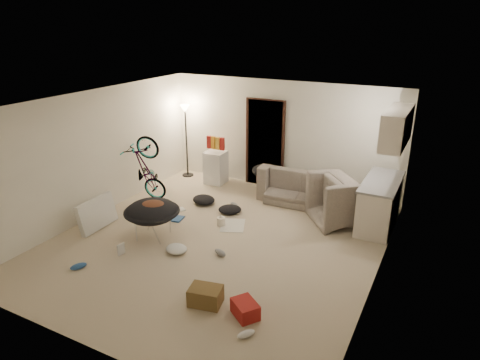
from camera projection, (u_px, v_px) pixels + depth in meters
The scene contains 39 objects.
floor at pixel (217, 242), 7.69m from camera, with size 5.50×6.00×0.02m, color #C0AE93.
ceiling at pixel (214, 102), 6.80m from camera, with size 5.50×6.00×0.02m, color white.
wall_back at pixel (282, 136), 9.74m from camera, with size 5.50×0.02×2.50m, color white.
wall_front at pixel (79, 260), 4.74m from camera, with size 5.50×0.02×2.50m, color white.
wall_left at pixel (95, 154), 8.42m from camera, with size 0.02×6.00×2.50m, color white.
wall_right at pixel (384, 207), 6.06m from camera, with size 0.02×6.00×2.50m, color white.
doorway at pixel (265, 144), 9.96m from camera, with size 0.85×0.10×2.04m, color black.
door_trim at pixel (265, 144), 9.94m from camera, with size 0.97×0.04×2.10m, color black.
floor_lamp at pixel (186, 125), 10.45m from camera, with size 0.28×0.28×1.81m.
kitchen_counter at pixel (379, 204), 8.15m from camera, with size 0.60×1.50×0.88m, color beige.
counter_top at pixel (382, 182), 7.98m from camera, with size 0.64×1.54×0.04m, color gray.
kitchen_uppers at pixel (397, 127), 7.56m from camera, with size 0.38×1.40×0.65m, color beige.
sofa at pixel (304, 189), 9.30m from camera, with size 1.91×0.75×0.56m, color #373E38.
armchair at pixel (348, 204), 8.37m from camera, with size 1.06×0.92×0.69m, color #373E38.
bicycle at pixel (147, 183), 9.31m from camera, with size 0.53×1.52×0.80m, color black.
book_asset at pixel (118, 256), 7.20m from camera, with size 0.15×0.20×0.02m, color maroon.
mini_fridge at pixel (216, 167), 10.31m from camera, with size 0.46×0.46×0.78m, color white.
snack_box_0 at pixel (209, 142), 10.17m from camera, with size 0.10×0.07×0.30m, color maroon.
snack_box_1 at pixel (213, 143), 10.12m from camera, with size 0.10×0.07×0.30m, color #B56F16.
snack_box_2 at pixel (218, 143), 10.07m from camera, with size 0.10×0.07×0.30m, color gold.
snack_box_3 at pixel (222, 144), 10.01m from camera, with size 0.10×0.07×0.30m, color maroon.
saucer_chair at pixel (152, 216), 7.69m from camera, with size 1.00×1.00×0.71m.
hoodie at pixel (153, 207), 7.58m from camera, with size 0.48×0.40×0.22m, color #552D1D.
sofa_drape at pixel (264, 171), 9.61m from camera, with size 0.56×0.46×0.28m, color black.
tv_box at pixel (97, 214), 8.10m from camera, with size 0.11×0.88×0.58m, color silver.
drink_case_a at pixel (206, 296), 5.96m from camera, with size 0.45×0.32×0.26m, color brown.
drink_case_b at pixel (245, 309), 5.72m from camera, with size 0.38×0.28×0.22m, color maroon.
juicer at pixel (221, 221), 8.26m from camera, with size 0.16×0.16×0.23m.
newspaper at pixel (233, 225), 8.28m from camera, with size 0.45×0.59×0.01m, color silver.
book_blue at pixel (177, 219), 8.52m from camera, with size 0.20×0.28×0.03m, color #295394.
book_white at pixel (179, 210), 8.93m from camera, with size 0.18×0.23×0.02m, color silver.
shoe_0 at pixel (271, 201), 9.23m from camera, with size 0.29×0.12×0.11m, color #295394.
shoe_1 at pixel (234, 205), 9.06m from camera, with size 0.27×0.11×0.10m, color slate.
shoe_2 at pixel (78, 266), 6.82m from camera, with size 0.26×0.11×0.10m, color #295394.
shoe_3 at pixel (220, 253), 7.22m from camera, with size 0.26×0.11×0.10m, color slate.
shoe_4 at pixel (246, 334), 5.36m from camera, with size 0.25×0.10×0.09m, color white.
clothes_lump_a at pixel (204, 200), 9.24m from camera, with size 0.51×0.44×0.16m, color black.
clothes_lump_b at pixel (230, 209), 8.80m from camera, with size 0.47×0.41×0.14m, color black.
clothes_lump_c at pixel (176, 249), 7.31m from camera, with size 0.39×0.33×0.12m, color silver.
Camera 1 is at (3.48, -5.85, 3.75)m, focal length 32.00 mm.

